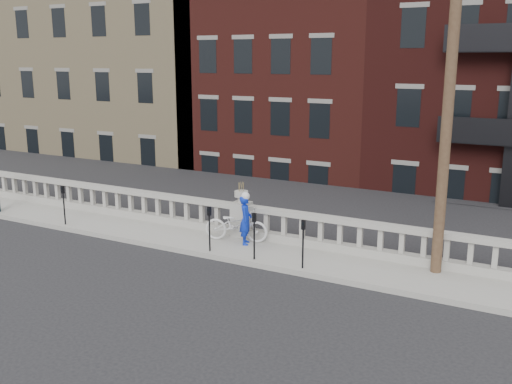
% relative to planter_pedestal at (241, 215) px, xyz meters
% --- Properties ---
extents(ground, '(120.00, 120.00, 0.00)m').
position_rel_planter_pedestal_xyz_m(ground, '(0.00, -3.95, -0.83)').
color(ground, black).
rests_on(ground, ground).
extents(sidewalk, '(32.00, 2.20, 0.15)m').
position_rel_planter_pedestal_xyz_m(sidewalk, '(0.00, -0.95, -0.76)').
color(sidewalk, gray).
rests_on(sidewalk, ground).
extents(balustrade, '(28.00, 0.34, 1.03)m').
position_rel_planter_pedestal_xyz_m(balustrade, '(0.00, 0.00, -0.19)').
color(balustrade, gray).
rests_on(balustrade, sidewalk).
extents(planter_pedestal, '(0.55, 0.55, 1.76)m').
position_rel_planter_pedestal_xyz_m(planter_pedestal, '(0.00, 0.00, 0.00)').
color(planter_pedestal, gray).
rests_on(planter_pedestal, sidewalk).
extents(lower_level, '(80.00, 44.00, 20.80)m').
position_rel_planter_pedestal_xyz_m(lower_level, '(0.56, 19.09, 1.80)').
color(lower_level, '#605E59').
rests_on(lower_level, ground).
extents(utility_pole, '(1.60, 0.28, 10.00)m').
position_rel_planter_pedestal_xyz_m(utility_pole, '(6.20, -0.35, 4.41)').
color(utility_pole, '#422D1E').
rests_on(utility_pole, sidewalk).
extents(parking_meter_a, '(0.10, 0.09, 1.36)m').
position_rel_planter_pedestal_xyz_m(parking_meter_a, '(-5.98, -1.80, 0.17)').
color(parking_meter_a, black).
rests_on(parking_meter_a, sidewalk).
extents(parking_meter_b, '(0.10, 0.09, 1.36)m').
position_rel_planter_pedestal_xyz_m(parking_meter_b, '(-0.06, -1.80, 0.17)').
color(parking_meter_b, black).
rests_on(parking_meter_b, sidewalk).
extents(parking_meter_c, '(0.10, 0.09, 1.36)m').
position_rel_planter_pedestal_xyz_m(parking_meter_c, '(1.44, -1.80, 0.17)').
color(parking_meter_c, black).
rests_on(parking_meter_c, sidewalk).
extents(parking_meter_d, '(0.10, 0.09, 1.36)m').
position_rel_planter_pedestal_xyz_m(parking_meter_d, '(2.94, -1.80, 0.17)').
color(parking_meter_d, black).
rests_on(parking_meter_d, sidewalk).
extents(bicycle, '(2.11, 1.20, 1.05)m').
position_rel_planter_pedestal_xyz_m(bicycle, '(0.14, -0.57, -0.15)').
color(bicycle, silver).
rests_on(bicycle, sidewalk).
extents(cyclist, '(0.56, 0.66, 1.53)m').
position_rel_planter_pedestal_xyz_m(cyclist, '(0.55, -0.70, 0.09)').
color(cyclist, '#0B26B1').
rests_on(cyclist, sidewalk).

